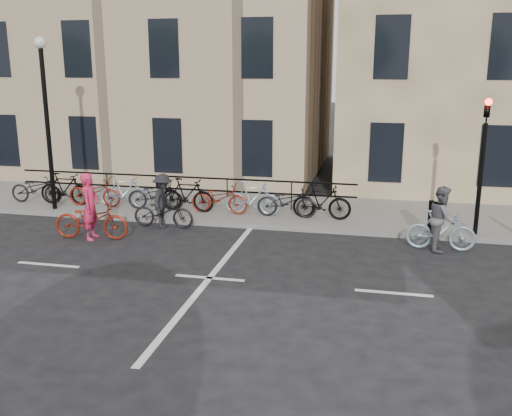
% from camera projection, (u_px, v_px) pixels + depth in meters
% --- Properties ---
extents(ground, '(120.00, 120.00, 0.00)m').
position_uv_depth(ground, '(210.00, 278.00, 12.71)').
color(ground, black).
rests_on(ground, ground).
extents(sidewalk, '(46.00, 4.00, 0.15)m').
position_uv_depth(sidewalk, '(148.00, 203.00, 19.21)').
color(sidewalk, slate).
rests_on(sidewalk, ground).
extents(building_west, '(20.00, 10.00, 10.00)m').
position_uv_depth(building_west, '(100.00, 52.00, 25.63)').
color(building_west, tan).
rests_on(building_west, sidewalk).
extents(traffic_light, '(0.18, 0.30, 3.90)m').
position_uv_depth(traffic_light, '(483.00, 150.00, 14.91)').
color(traffic_light, black).
rests_on(traffic_light, sidewalk).
extents(lamp_post, '(0.36, 0.36, 5.28)m').
position_uv_depth(lamp_post, '(45.00, 103.00, 17.38)').
color(lamp_post, black).
rests_on(lamp_post, sidewalk).
extents(bollard_east, '(0.14, 0.14, 0.90)m').
position_uv_depth(bollard_east, '(430.00, 216.00, 15.54)').
color(bollard_east, black).
rests_on(bollard_east, sidewalk).
extents(parked_bikes, '(11.45, 1.23, 1.05)m').
position_uv_depth(parked_bikes, '(170.00, 195.00, 17.91)').
color(parked_bikes, black).
rests_on(parked_bikes, sidewalk).
extents(cyclist_pink, '(2.11, 0.92, 1.82)m').
position_uv_depth(cyclist_pink, '(91.00, 216.00, 15.43)').
color(cyclist_pink, maroon).
rests_on(cyclist_pink, ground).
extents(cyclist_grey, '(1.74, 0.83, 1.67)m').
position_uv_depth(cyclist_grey, '(441.00, 225.00, 14.47)').
color(cyclist_grey, '#8BA6B6').
rests_on(cyclist_grey, ground).
extents(cyclist_dark, '(1.80, 1.04, 1.59)m').
position_uv_depth(cyclist_dark, '(163.00, 207.00, 16.51)').
color(cyclist_dark, black).
rests_on(cyclist_dark, ground).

